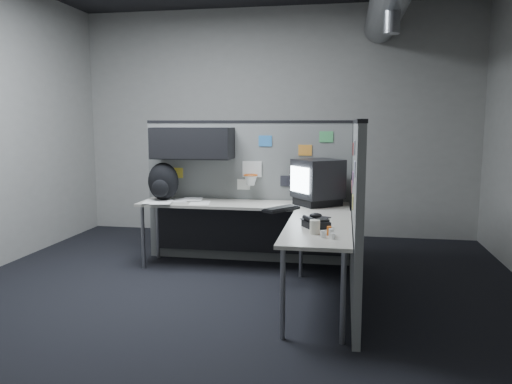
% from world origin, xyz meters
% --- Properties ---
extents(room, '(5.62, 5.62, 3.22)m').
position_xyz_m(room, '(0.56, 0.00, 2.10)').
color(room, black).
rests_on(room, ground).
extents(partition_back, '(2.44, 0.42, 1.63)m').
position_xyz_m(partition_back, '(-0.25, 1.23, 1.00)').
color(partition_back, slate).
rests_on(partition_back, ground).
extents(partition_right, '(0.07, 2.23, 1.63)m').
position_xyz_m(partition_right, '(1.10, 0.22, 0.82)').
color(partition_right, slate).
rests_on(partition_right, ground).
extents(desk, '(2.31, 2.11, 0.73)m').
position_xyz_m(desk, '(0.15, 0.70, 0.61)').
color(desk, '#B0AC9F').
rests_on(desk, ground).
extents(monitor, '(0.60, 0.60, 0.49)m').
position_xyz_m(monitor, '(0.71, 0.99, 0.98)').
color(monitor, black).
rests_on(monitor, desk).
extents(keyboard, '(0.36, 0.42, 0.04)m').
position_xyz_m(keyboard, '(0.37, 0.59, 0.75)').
color(keyboard, black).
rests_on(keyboard, desk).
extents(mouse, '(0.28, 0.30, 0.05)m').
position_xyz_m(mouse, '(0.74, 0.23, 0.75)').
color(mouse, black).
rests_on(mouse, desk).
extents(phone, '(0.26, 0.26, 0.09)m').
position_xyz_m(phone, '(0.76, -0.17, 0.77)').
color(phone, black).
rests_on(phone, desk).
extents(bottles, '(0.12, 0.16, 0.07)m').
position_xyz_m(bottles, '(0.88, -0.50, 0.76)').
color(bottles, silver).
rests_on(bottles, desk).
extents(cup, '(0.09, 0.09, 0.11)m').
position_xyz_m(cup, '(0.77, -0.41, 0.79)').
color(cup, beige).
rests_on(cup, desk).
extents(papers, '(0.78, 0.63, 0.02)m').
position_xyz_m(papers, '(-0.83, 0.93, 0.74)').
color(papers, white).
rests_on(papers, desk).
extents(backpack, '(0.40, 0.39, 0.43)m').
position_xyz_m(backpack, '(-1.02, 1.00, 0.94)').
color(backpack, black).
rests_on(backpack, desk).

